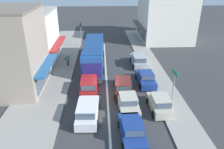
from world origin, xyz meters
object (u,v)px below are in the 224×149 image
wagon_behind_bus_near (123,86)px  directional_road_sign (174,79)px  wagon_queue_gap_filler (89,86)px  parked_wagon_kerb_third (139,60)px  wagon_adjacent_lane_trail (88,111)px  parked_hatchback_kerb_front (160,104)px  pedestrian_with_handbag_near (68,59)px  sedan_behind_bus_mid (128,103)px  traffic_light_downstreet (81,31)px  sedan_queue_far_back (132,131)px  parked_sedan_kerb_second (146,78)px  city_bus (94,52)px

wagon_behind_bus_near → directional_road_sign: bearing=-28.5°
wagon_queue_gap_filler → parked_wagon_kerb_third: 9.74m
wagon_adjacent_lane_trail → parked_hatchback_kerb_front: wagon_adjacent_lane_trail is taller
wagon_behind_bus_near → parked_hatchback_kerb_front: size_ratio=1.22×
wagon_queue_gap_filler → pedestrian_with_handbag_near: size_ratio=2.77×
sedan_behind_bus_mid → wagon_queue_gap_filler: (-3.75, 3.45, 0.08)m
sedan_behind_bus_mid → wagon_behind_bus_near: wagon_behind_bus_near is taller
wagon_adjacent_lane_trail → parked_hatchback_kerb_front: 6.60m
directional_road_sign → parked_hatchback_kerb_front: bearing=-143.6°
sedan_behind_bus_mid → traffic_light_downstreet: traffic_light_downstreet is taller
parked_wagon_kerb_third → directional_road_sign: 10.35m
sedan_behind_bus_mid → pedestrian_with_handbag_near: (-6.95, 10.69, 0.40)m
parked_hatchback_kerb_front → parked_wagon_kerb_third: parked_wagon_kerb_third is taller
pedestrian_with_handbag_near → sedan_queue_far_back: bearing=-65.1°
parked_sedan_kerb_second → traffic_light_downstreet: bearing=120.2°
sedan_behind_bus_mid → parked_wagon_kerb_third: bearing=75.6°
parked_wagon_kerb_third → wagon_queue_gap_filler: bearing=-131.9°
parked_wagon_kerb_third → traffic_light_downstreet: 12.43m
sedan_queue_far_back → directional_road_sign: 6.78m
traffic_light_downstreet → city_bus: bearing=-74.6°
sedan_queue_far_back → parked_sedan_kerb_second: same height
city_bus → directional_road_sign: size_ratio=3.03×
city_bus → wagon_behind_bus_near: (3.23, -7.85, -1.14)m
traffic_light_downstreet → pedestrian_with_handbag_near: size_ratio=2.58×
sedan_queue_far_back → directional_road_sign: (4.49, 4.66, 2.01)m
wagon_queue_gap_filler → directional_road_sign: directional_road_sign is taller
wagon_queue_gap_filler → sedan_queue_far_back: (3.61, -7.45, -0.08)m
wagon_behind_bus_near → parked_sedan_kerb_second: wagon_behind_bus_near is taller
sedan_behind_bus_mid → directional_road_sign: bearing=8.7°
city_bus → parked_wagon_kerb_third: (6.15, -0.26, -1.14)m
sedan_behind_bus_mid → traffic_light_downstreet: 20.47m
parked_hatchback_kerb_front → parked_wagon_kerb_third: size_ratio=0.83×
wagon_adjacent_lane_trail → parked_sedan_kerb_second: wagon_adjacent_lane_trail is taller
wagon_queue_gap_filler → traffic_light_downstreet: bearing=97.1°
directional_road_sign → sedan_behind_bus_mid: bearing=-171.3°
parked_sedan_kerb_second → traffic_light_downstreet: (-8.40, 14.45, 2.19)m
wagon_behind_bus_near → directional_road_sign: size_ratio=1.27×
directional_road_sign → pedestrian_with_handbag_near: size_ratio=2.21×
city_bus → directional_road_sign: 12.92m
wagon_adjacent_lane_trail → wagon_behind_bus_near: 5.61m
parked_hatchback_kerb_front → parked_wagon_kerb_third: 11.12m
city_bus → traffic_light_downstreet: size_ratio=2.60×
pedestrian_with_handbag_near → wagon_behind_bus_near: bearing=-48.2°
parked_sedan_kerb_second → parked_wagon_kerb_third: 5.64m
wagon_adjacent_lane_trail → wagon_behind_bus_near: bearing=51.6°
parked_hatchback_kerb_front → directional_road_sign: (1.47, 1.08, 1.97)m
directional_road_sign → wagon_adjacent_lane_trail: bearing=-166.4°
wagon_behind_bus_near → directional_road_sign: directional_road_sign is taller
wagon_adjacent_lane_trail → wagon_queue_gap_filler: size_ratio=1.01×
wagon_behind_bus_near → pedestrian_with_handbag_near: 10.17m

